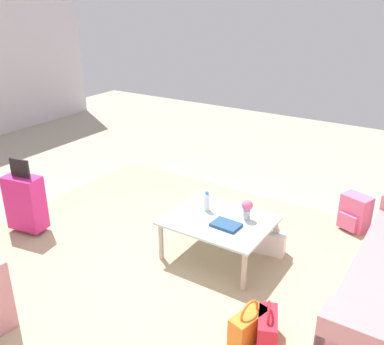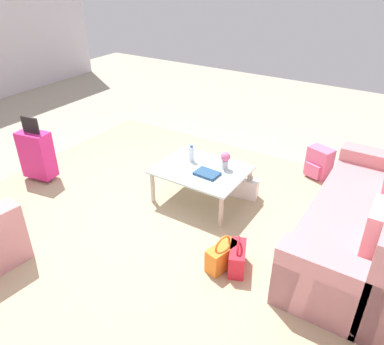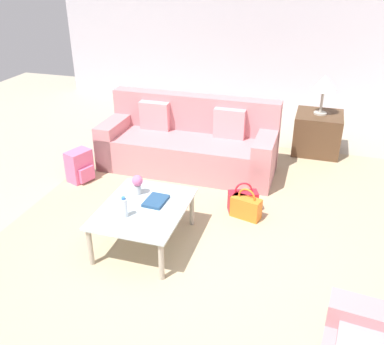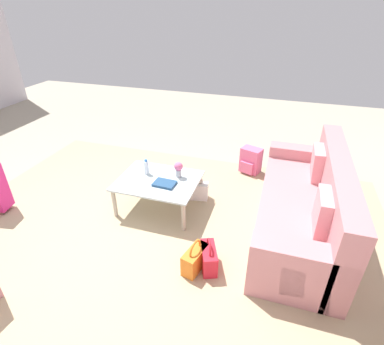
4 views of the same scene
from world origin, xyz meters
name	(u,v)px [view 3 (image 3 of 4)]	position (x,y,z in m)	size (l,w,h in m)	color
ground_plane	(181,279)	(0.00, 0.00, 0.00)	(12.00, 12.00, 0.00)	#A89E89
wall_left	(272,20)	(-5.06, 0.00, 1.55)	(0.12, 8.00, 3.10)	silver
area_rug	(219,243)	(-0.60, 0.20, 0.00)	(5.20, 4.40, 0.01)	tan
couch	(190,145)	(-2.19, -0.60, 0.31)	(0.86, 2.26, 0.92)	#C67F84
coffee_table	(144,211)	(-0.40, -0.50, 0.37)	(1.00, 0.79, 0.41)	silver
water_bottle	(124,208)	(-0.20, -0.60, 0.51)	(0.06, 0.06, 0.20)	silver
coffee_table_book	(156,201)	(-0.52, -0.42, 0.43)	(0.26, 0.19, 0.03)	navy
flower_vase	(137,183)	(-0.62, -0.65, 0.54)	(0.11, 0.11, 0.21)	#B2B7BC
side_table	(317,133)	(-3.20, 1.00, 0.28)	(0.64, 0.64, 0.57)	#513823
table_lamp	(324,84)	(-3.20, 1.00, 0.99)	(0.33, 0.33, 0.55)	#ADA899
handbag_orange	(246,207)	(-1.15, 0.36, 0.13)	(0.22, 0.34, 0.36)	orange
handbag_white	(131,206)	(-0.80, -0.83, 0.13)	(0.34, 0.19, 0.36)	white
handbag_red	(243,201)	(-1.27, 0.30, 0.13)	(0.25, 0.35, 0.36)	red
backpack_pink	(80,166)	(-1.40, -1.79, 0.19)	(0.35, 0.32, 0.40)	pink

